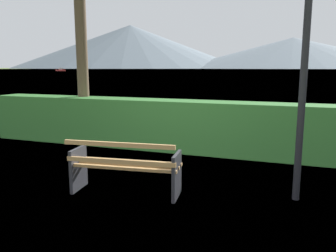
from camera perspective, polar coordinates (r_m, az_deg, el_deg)
ground_plane at (r=5.47m, az=-6.90°, el=-10.94°), size 1400.00×1400.00×0.00m
water_surface at (r=310.75m, az=19.74°, el=8.88°), size 620.00×620.00×0.00m
park_bench at (r=5.28m, az=-7.21°, el=-6.84°), size 1.73×0.77×0.87m
hedge_row at (r=7.94m, az=2.52°, el=0.04°), size 10.32×0.76×1.17m
lamp_post at (r=5.20m, az=22.28°, el=16.49°), size 0.30×0.30×3.84m
fishing_boat_near at (r=181.00m, az=-17.50°, el=8.93°), size 4.07×4.62×1.70m
distant_hills at (r=576.64m, az=15.01°, el=12.62°), size 829.45×414.57×74.18m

